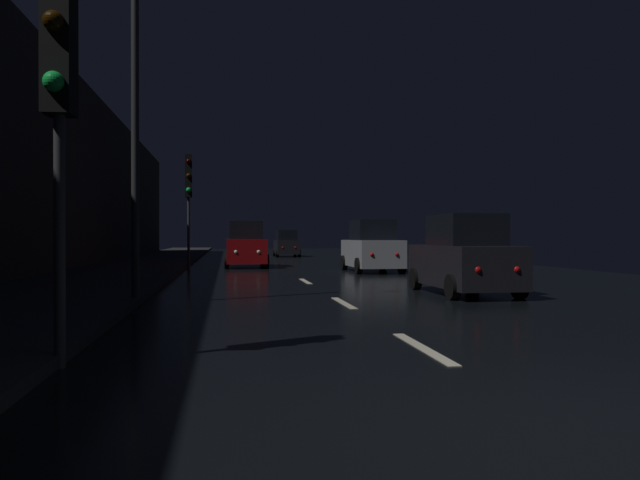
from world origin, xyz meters
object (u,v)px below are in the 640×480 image
(traffic_light_near_left, at_px, (58,58))
(car_distant_taillights, at_px, (286,244))
(car_parked_right_far, at_px, (372,248))
(car_parked_right_near, at_px, (464,258))
(traffic_light_far_left, at_px, (189,185))
(car_approaching_headlights, at_px, (246,246))
(streetlamp_overhead, at_px, (158,83))

(traffic_light_near_left, distance_m, car_distant_taillights, 36.31)
(car_parked_right_far, bearing_deg, traffic_light_near_left, 155.66)
(traffic_light_near_left, bearing_deg, car_parked_right_near, 136.83)
(car_distant_taillights, xyz_separation_m, car_parked_right_far, (1.60, -18.95, 0.09))
(traffic_light_far_left, height_order, traffic_light_near_left, traffic_light_far_left)
(traffic_light_far_left, xyz_separation_m, traffic_light_near_left, (-0.10, -20.28, -0.35))
(car_approaching_headlights, height_order, car_parked_right_near, car_approaching_headlights)
(traffic_light_far_left, bearing_deg, car_approaching_headlights, 108.24)
(streetlamp_overhead, xyz_separation_m, car_parked_right_near, (7.22, 1.18, -3.73))
(traffic_light_far_left, distance_m, streetlamp_overhead, 14.23)
(car_parked_right_near, relative_size, car_parked_right_far, 0.94)
(car_approaching_headlights, bearing_deg, traffic_light_far_left, -67.99)
(traffic_light_near_left, height_order, car_parked_right_near, traffic_light_near_left)
(car_approaching_headlights, bearing_deg, streetlamp_overhead, -8.53)
(streetlamp_overhead, bearing_deg, car_parked_right_near, 9.29)
(traffic_light_far_left, xyz_separation_m, car_distant_taillights, (5.89, 15.45, -2.83))
(traffic_light_near_left, relative_size, car_parked_right_far, 1.12)
(traffic_light_near_left, relative_size, car_approaching_headlights, 1.09)
(traffic_light_near_left, bearing_deg, car_parked_right_far, 158.73)
(traffic_light_far_left, relative_size, car_approaching_headlights, 1.20)
(traffic_light_near_left, bearing_deg, car_distant_taillights, 173.55)
(traffic_light_far_left, bearing_deg, streetlamp_overhead, -2.68)
(streetlamp_overhead, relative_size, car_parked_right_near, 1.78)
(traffic_light_far_left, relative_size, traffic_light_near_left, 1.09)
(traffic_light_far_left, height_order, car_distant_taillights, traffic_light_far_left)
(traffic_light_near_left, relative_size, car_parked_right_near, 1.19)
(car_parked_right_far, bearing_deg, car_parked_right_near, -180.00)
(traffic_light_far_left, relative_size, streetlamp_overhead, 0.73)
(traffic_light_near_left, bearing_deg, streetlamp_overhead, 179.59)
(car_approaching_headlights, bearing_deg, car_parked_right_far, 47.42)
(car_approaching_headlights, bearing_deg, car_distant_taillights, 166.97)
(traffic_light_near_left, xyz_separation_m, streetlamp_overhead, (0.37, 6.08, 1.29))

